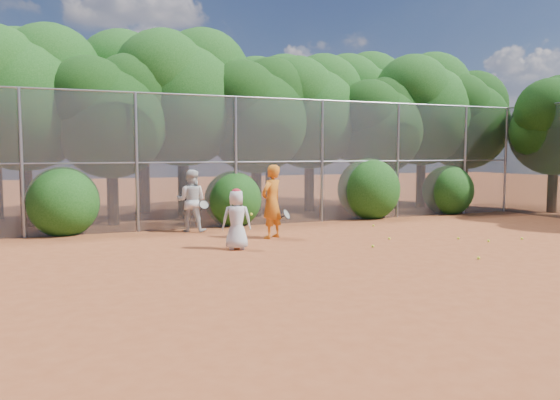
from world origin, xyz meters
name	(u,v)px	position (x,y,z in m)	size (l,w,h in m)	color
ground	(367,258)	(0.00, 0.00, 0.00)	(80.00, 80.00, 0.00)	brown
fence_back	(262,160)	(-0.12, 6.00, 2.05)	(20.05, 0.09, 4.03)	gray
tree_1	(25,91)	(-6.94, 8.54, 4.16)	(4.64, 4.03, 6.35)	black
tree_2	(112,111)	(-4.45, 7.83, 3.58)	(3.99, 3.47, 5.47)	black
tree_3	(184,92)	(-1.94, 8.84, 4.40)	(4.89, 4.26, 6.70)	black
tree_4	(257,111)	(0.55, 8.24, 3.76)	(4.19, 3.64, 5.73)	black
tree_5	(310,107)	(3.06, 9.04, 4.05)	(4.51, 3.92, 6.17)	black
tree_6	(379,122)	(5.55, 8.03, 3.47)	(3.86, 3.36, 5.29)	black
tree_7	(423,104)	(8.06, 8.64, 4.28)	(4.77, 4.14, 6.53)	black
tree_8	(466,116)	(10.05, 8.34, 3.82)	(4.25, 3.70, 5.82)	black
tree_10	(144,90)	(-2.93, 11.05, 4.63)	(5.15, 4.48, 7.06)	black
tree_11	(271,106)	(2.06, 10.64, 4.16)	(4.64, 4.03, 6.35)	black
tree_12	(359,103)	(6.56, 11.24, 4.51)	(5.02, 4.37, 6.88)	black
tree_13	(555,121)	(11.45, 5.03, 3.47)	(3.86, 3.36, 5.29)	black
bush_0	(63,199)	(-6.00, 6.30, 1.00)	(2.00, 2.00, 2.00)	#144411
bush_1	(233,197)	(-1.00, 6.30, 0.90)	(1.80, 1.80, 1.80)	#144411
bush_2	(369,186)	(4.00, 6.30, 1.10)	(2.20, 2.20, 2.20)	#144411
bush_3	(448,188)	(7.50, 6.30, 0.95)	(1.90, 1.90, 1.90)	#144411
player_yellow	(272,202)	(-0.88, 3.34, 0.98)	(0.95, 0.77, 1.97)	#CD6A18
player_teen	(237,219)	(-2.29, 2.09, 0.72)	(0.79, 0.62, 1.45)	silver
player_white	(191,201)	(-2.57, 5.40, 0.90)	(1.09, 1.01, 1.80)	silver
ball_0	(458,238)	(3.57, 1.19, 0.03)	(0.07, 0.07, 0.07)	#D4EF2B
ball_1	(389,238)	(1.87, 1.88, 0.03)	(0.07, 0.07, 0.07)	#D4EF2B
ball_2	(479,258)	(2.10, -1.12, 0.03)	(0.07, 0.07, 0.07)	#D4EF2B
ball_3	(522,239)	(5.07, 0.49, 0.03)	(0.07, 0.07, 0.07)	#D4EF2B
ball_4	(373,246)	(0.82, 1.03, 0.03)	(0.07, 0.07, 0.07)	#D4EF2B
ball_5	(373,225)	(2.89, 4.23, 0.03)	(0.07, 0.07, 0.07)	#D4EF2B
ball_6	(489,241)	(4.00, 0.56, 0.03)	(0.07, 0.07, 0.07)	#D4EF2B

